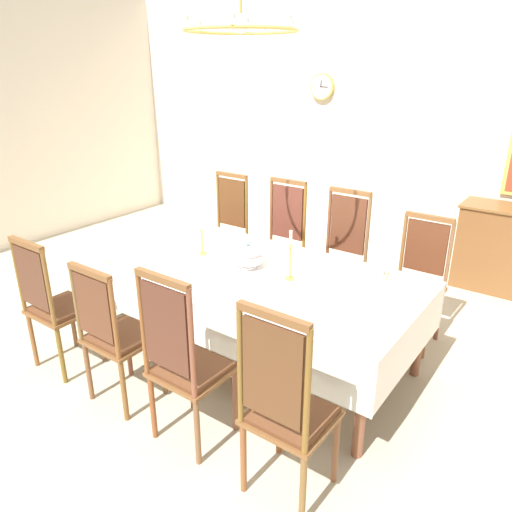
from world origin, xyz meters
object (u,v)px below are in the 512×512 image
(dining_table, at_px, (243,274))
(soup_tureen, at_px, (248,256))
(mounted_clock, at_px, (322,87))
(chair_south_b, at_px, (114,332))
(chandelier, at_px, (241,29))
(candlestick_east, at_px, (290,260))
(spoon_secondary, at_px, (118,258))
(chair_south_c, at_px, (183,359))
(chair_south_a, at_px, (53,302))
(chair_south_d, at_px, (285,405))
(chair_north_b, at_px, (280,241))
(spoon_primary, at_px, (388,275))
(chair_north_a, at_px, (225,229))
(chair_north_d, at_px, (417,279))
(bowl_near_left, at_px, (373,271))
(chair_north_c, at_px, (340,256))
(candlestick_west, at_px, (202,240))
(bowl_near_right, at_px, (124,261))

(dining_table, xyz_separation_m, soup_tureen, (0.05, -0.00, 0.17))
(dining_table, distance_m, mounted_clock, 3.20)
(dining_table, bearing_deg, chair_south_b, -107.66)
(mounted_clock, bearing_deg, chandelier, -72.06)
(candlestick_east, distance_m, spoon_secondary, 1.44)
(dining_table, distance_m, chair_south_c, 1.09)
(chair_south_a, relative_size, chair_south_d, 0.91)
(chair_north_b, distance_m, soup_tureen, 1.13)
(mounted_clock, bearing_deg, spoon_primary, -50.64)
(chair_south_a, xyz_separation_m, mounted_clock, (0.12, 3.82, 1.41))
(spoon_secondary, bearing_deg, candlestick_east, 21.46)
(chair_north_a, bearing_deg, chair_south_b, 108.95)
(spoon_primary, distance_m, chandelier, 2.01)
(chair_south_d, distance_m, chair_north_d, 2.05)
(chair_north_a, relative_size, chair_north_b, 0.98)
(chair_south_b, distance_m, soup_tureen, 1.13)
(soup_tureen, bearing_deg, candlestick_east, 0.00)
(chair_south_a, height_order, mounted_clock, mounted_clock)
(dining_table, distance_m, spoon_secondary, 1.04)
(mounted_clock, bearing_deg, candlestick_east, -64.51)
(candlestick_east, relative_size, spoon_primary, 2.16)
(soup_tureen, relative_size, bowl_near_left, 1.47)
(spoon_secondary, xyz_separation_m, chandelier, (0.92, 0.48, 1.68))
(chair_north_c, distance_m, chair_north_d, 0.72)
(chair_south_a, relative_size, bowl_near_left, 6.71)
(candlestick_west, bearing_deg, mounted_clock, 99.70)
(chair_south_d, bearing_deg, bowl_near_right, 164.20)
(chair_south_c, relative_size, bowl_near_right, 6.85)
(dining_table, xyz_separation_m, chair_south_d, (1.05, -1.03, -0.10))
(chair_south_d, bearing_deg, chair_south_b, 179.65)
(chair_south_a, height_order, chair_north_d, chair_south_a)
(chandelier, bearing_deg, mounted_clock, 107.94)
(chair_south_a, distance_m, spoon_secondary, 0.59)
(dining_table, xyz_separation_m, chandelier, (-0.00, 0.00, 1.76))
(chair_north_a, xyz_separation_m, bowl_near_right, (0.22, -1.53, 0.20))
(chair_north_c, height_order, spoon_primary, chair_north_c)
(candlestick_east, bearing_deg, chair_north_c, 95.34)
(chandelier, bearing_deg, candlestick_east, 0.00)
(candlestick_west, height_order, bowl_near_right, candlestick_west)
(chair_north_d, distance_m, soup_tureen, 1.47)
(dining_table, height_order, soup_tureen, soup_tureen)
(chair_south_b, distance_m, chandelier, 2.18)
(chair_south_b, distance_m, candlestick_west, 1.08)
(chair_south_d, height_order, chair_north_d, chair_south_d)
(candlestick_west, relative_size, bowl_near_right, 1.87)
(chandelier, bearing_deg, chair_south_c, -72.17)
(dining_table, relative_size, bowl_near_left, 16.66)
(chair_south_a, height_order, candlestick_west, same)
(candlestick_east, relative_size, chandelier, 0.49)
(chair_south_a, height_order, chair_north_b, chair_north_b)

